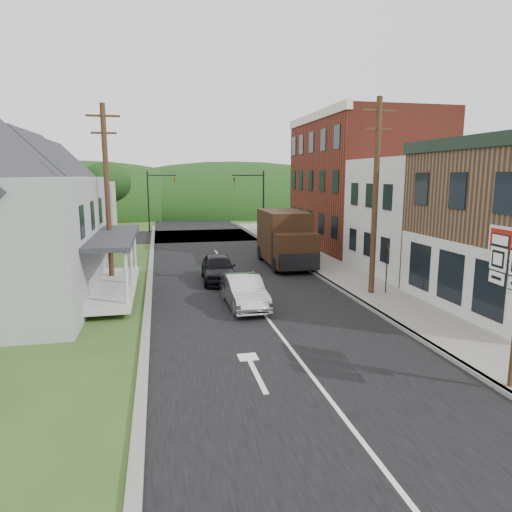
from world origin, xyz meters
TOP-DOWN VIEW (x-y plane):
  - ground at (0.00, 0.00)m, footprint 120.00×120.00m
  - road at (0.00, 10.00)m, footprint 9.00×90.00m
  - cross_road at (0.00, 27.00)m, footprint 60.00×9.00m
  - sidewalk_right at (5.90, 8.00)m, footprint 2.80×55.00m
  - curb_right at (4.55, 8.00)m, footprint 0.20×55.00m
  - curb_left at (-4.65, 8.00)m, footprint 0.30×55.00m
  - storefront_white at (11.30, 7.50)m, footprint 8.00×7.00m
  - storefront_red at (11.30, 17.00)m, footprint 8.00×12.00m
  - house_blue at (-11.00, 17.00)m, footprint 7.14×8.16m
  - house_cream at (-11.50, 26.00)m, footprint 7.14×8.16m
  - utility_pole_right at (5.60, 3.50)m, footprint 1.60×0.26m
  - utility_pole_left at (-6.50, 8.00)m, footprint 1.60×0.26m
  - traffic_signal_right at (4.30, 23.50)m, footprint 2.87×0.20m
  - traffic_signal_left at (-4.30, 30.50)m, footprint 2.87×0.20m
  - tree_left_d at (-9.00, 32.00)m, footprint 4.80×4.80m
  - forested_ridge at (0.00, 55.00)m, footprint 90.00×30.00m
  - silver_sedan at (-0.60, 2.85)m, footprint 1.57×4.17m
  - dark_sedan at (-1.06, 7.86)m, footprint 1.90×4.32m
  - delivery_van at (3.60, 11.32)m, footprint 2.58×6.10m
  - warning_sign at (6.23, 3.33)m, footprint 0.15×0.66m

SIDE VIEW (x-z plane):
  - ground at x=0.00m, z-range 0.00..0.00m
  - road at x=0.00m, z-range -0.01..0.01m
  - cross_road at x=0.00m, z-range -0.01..0.01m
  - forested_ridge at x=0.00m, z-range -8.00..8.00m
  - curb_left at x=-4.65m, z-range 0.00..0.12m
  - sidewalk_right at x=5.90m, z-range 0.00..0.15m
  - curb_right at x=4.55m, z-range 0.00..0.15m
  - silver_sedan at x=-0.60m, z-range 0.00..1.36m
  - dark_sedan at x=-1.06m, z-range 0.00..1.45m
  - warning_sign at x=6.23m, z-range 0.48..2.89m
  - delivery_van at x=3.60m, z-range 0.02..3.41m
  - storefront_white at x=11.30m, z-range 0.00..6.50m
  - house_blue at x=-11.00m, z-range 0.05..7.33m
  - house_cream at x=-11.50m, z-range 0.05..7.33m
  - traffic_signal_right at x=4.30m, z-range 0.76..6.76m
  - traffic_signal_left at x=-4.30m, z-range 0.76..6.76m
  - utility_pole_right at x=5.60m, z-range 0.16..9.16m
  - utility_pole_left at x=-6.50m, z-range 0.16..9.16m
  - tree_left_d at x=-9.00m, z-range 1.41..8.35m
  - storefront_red at x=11.30m, z-range 0.00..10.00m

